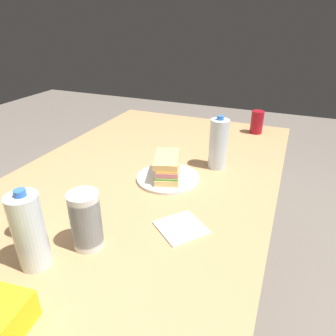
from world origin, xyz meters
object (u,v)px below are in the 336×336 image
Objects in this scene: paper_plate at (168,178)px; soda_can_red at (257,122)px; plastic_cup_stack at (86,220)px; water_bottle_spare at (218,144)px; dining_table at (132,206)px; water_bottle_tall at (29,231)px; sandwich at (168,167)px; soda_can_silver at (26,217)px.

soda_can_red is at bearing -19.64° from paper_plate.
plastic_cup_stack is at bearing 164.94° from soda_can_red.
paper_plate is at bearing 140.75° from water_bottle_spare.
dining_table is 0.48m from water_bottle_tall.
sandwich is 1.19× the size of plastic_cup_stack.
water_bottle_tall is 0.14m from soda_can_silver.
water_bottle_spare reaches higher than soda_can_silver.
soda_can_silver is at bearing 152.11° from paper_plate.
paper_plate is at bearing 160.36° from soda_can_red.
plastic_cup_stack reaches higher than dining_table.
water_bottle_tall is 0.99× the size of water_bottle_spare.
sandwich is 0.24m from water_bottle_spare.
paper_plate is at bearing -14.39° from water_bottle_tall.
paper_plate is 2.01× the size of soda_can_silver.
water_bottle_tall reaches higher than soda_can_silver.
sandwich is 0.71m from soda_can_red.
sandwich is at bearing -7.22° from plastic_cup_stack.
dining_table is 0.18m from paper_plate.
plastic_cup_stack is at bearing -36.15° from water_bottle_tall.
dining_table is at bearing 139.29° from sandwich.
water_bottle_tall is at bearing 165.61° from paper_plate.
soda_can_silver is at bearing 156.85° from soda_can_red.
water_bottle_tall is at bearing 162.69° from soda_can_red.
water_bottle_spare is 0.76m from soda_can_silver.
paper_plate is 1.10× the size of water_bottle_spare.
paper_plate is at bearing -42.27° from dining_table.
water_bottle_spare reaches higher than dining_table.
water_bottle_spare is at bearing -31.37° from soda_can_silver.
dining_table is 7.60× the size of paper_plate.
dining_table is 15.27× the size of soda_can_silver.
paper_plate is 1.23× the size of sandwich.
dining_table is 8.33× the size of water_bottle_spare.
soda_can_silver reaches higher than paper_plate.
soda_can_silver is at bearing 98.89° from plastic_cup_stack.
sandwich is 0.90× the size of water_bottle_tall.
soda_can_silver reaches higher than sandwich.
soda_can_red is 0.50m from water_bottle_spare.
water_bottle_tall is 1.32× the size of plastic_cup_stack.
plastic_cup_stack is at bearing 172.35° from paper_plate.
water_bottle_tall is at bearing 165.97° from sandwich.
paper_plate is 0.45m from plastic_cup_stack.
soda_can_red is 1.28m from water_bottle_tall.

